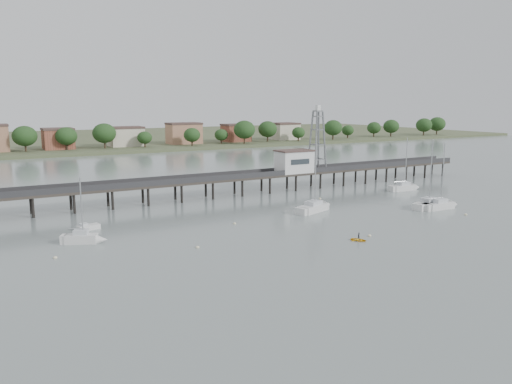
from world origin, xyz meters
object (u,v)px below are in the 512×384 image
(pier, at_px, (194,182))
(lattice_tower, at_px, (317,141))
(yellow_dinghy, at_px, (359,241))
(sailboat_c, at_px, (318,207))
(sailboat_e, at_px, (407,187))
(sailboat_f, at_px, (431,204))
(sailboat_d, at_px, (444,205))
(sailboat_b, at_px, (87,239))
(white_tender, at_px, (88,227))

(pier, height_order, lattice_tower, lattice_tower)
(yellow_dinghy, bearing_deg, pier, 68.73)
(sailboat_c, xyz_separation_m, sailboat_e, (31.22, 7.75, 0.01))
(sailboat_c, distance_m, sailboat_f, 22.69)
(sailboat_d, height_order, sailboat_b, sailboat_d)
(sailboat_c, height_order, yellow_dinghy, sailboat_c)
(sailboat_c, relative_size, sailboat_f, 1.07)
(pier, xyz_separation_m, sailboat_e, (47.67, -13.57, -3.15))
(pier, bearing_deg, sailboat_b, -138.40)
(sailboat_d, height_order, sailboat_f, sailboat_f)
(sailboat_b, xyz_separation_m, yellow_dinghy, (35.35, -18.22, -0.66))
(sailboat_c, height_order, sailboat_b, sailboat_c)
(sailboat_b, xyz_separation_m, sailboat_e, (73.85, 9.67, -0.02))
(sailboat_d, distance_m, sailboat_e, 20.28)
(sailboat_c, relative_size, yellow_dinghy, 6.32)
(pier, bearing_deg, sailboat_c, -52.34)
(lattice_tower, bearing_deg, sailboat_b, -158.05)
(lattice_tower, distance_m, sailboat_f, 32.07)
(lattice_tower, bearing_deg, sailboat_d, -77.26)
(lattice_tower, relative_size, sailboat_e, 1.21)
(pier, distance_m, sailboat_b, 35.15)
(sailboat_b, distance_m, sailboat_e, 74.48)
(pier, height_order, sailboat_c, sailboat_c)
(sailboat_e, bearing_deg, sailboat_f, -116.98)
(sailboat_e, xyz_separation_m, white_tender, (-72.22, -1.90, -0.23))
(sailboat_e, bearing_deg, sailboat_c, -160.90)
(sailboat_f, bearing_deg, pier, 128.10)
(sailboat_c, xyz_separation_m, sailboat_b, (-42.64, -1.92, 0.03))
(lattice_tower, height_order, yellow_dinghy, lattice_tower)
(sailboat_e, xyz_separation_m, yellow_dinghy, (-38.50, -27.89, -0.64))
(lattice_tower, xyz_separation_m, sailboat_b, (-57.68, -23.24, -10.44))
(sailboat_f, distance_m, white_tender, 63.70)
(sailboat_f, relative_size, white_tender, 3.77)
(sailboat_d, height_order, sailboat_e, sailboat_d)
(sailboat_e, distance_m, yellow_dinghy, 47.54)
(sailboat_c, bearing_deg, sailboat_d, -45.00)
(sailboat_c, relative_size, white_tender, 4.02)
(sailboat_d, bearing_deg, white_tender, 167.02)
(white_tender, bearing_deg, sailboat_e, -12.63)
(sailboat_f, bearing_deg, lattice_tower, 87.94)
(sailboat_c, height_order, sailboat_f, sailboat_c)
(sailboat_f, height_order, yellow_dinghy, sailboat_f)
(sailboat_c, bearing_deg, sailboat_f, -41.55)
(pier, distance_m, lattice_tower, 32.34)
(lattice_tower, height_order, sailboat_f, lattice_tower)
(lattice_tower, bearing_deg, pier, -180.00)
(yellow_dinghy, bearing_deg, sailboat_b, 118.99)
(pier, xyz_separation_m, lattice_tower, (31.50, 0.00, 7.31))
(sailboat_b, xyz_separation_m, sailboat_f, (63.72, -6.46, -0.02))
(sailboat_d, xyz_separation_m, yellow_dinghy, (-29.51, -9.71, -0.64))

